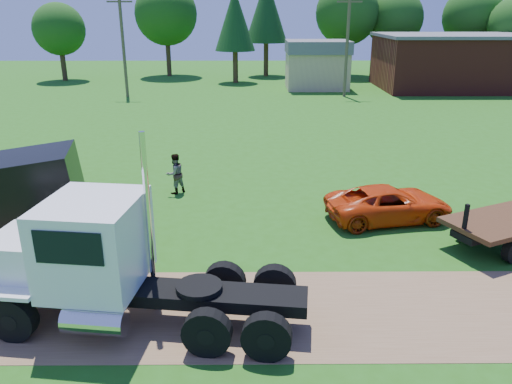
{
  "coord_description": "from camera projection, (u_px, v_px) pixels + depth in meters",
  "views": [
    {
      "loc": [
        -2.48,
        -11.3,
        7.5
      ],
      "look_at": [
        -2.37,
        4.86,
        1.6
      ],
      "focal_mm": 35.0,
      "sensor_mm": 36.0,
      "label": 1
    }
  ],
  "objects": [
    {
      "name": "white_semi_tractor",
      "position": [
        100.0,
        261.0,
        12.35
      ],
      "size": [
        8.15,
        3.55,
        4.82
      ],
      "rotation": [
        0.0,
        0.0,
        -0.12
      ],
      "color": "black",
      "rests_on": "ground"
    },
    {
      "name": "spectator_b",
      "position": [
        175.0,
        174.0,
        21.47
      ],
      "size": [
        1.08,
        1.07,
        1.76
      ],
      "primitive_type": "imported",
      "rotation": [
        0.0,
        0.0,
        3.87
      ],
      "color": "#999999",
      "rests_on": "ground"
    },
    {
      "name": "utility_poles",
      "position": [
        347.0,
        43.0,
        44.5
      ],
      "size": [
        42.2,
        0.28,
        9.0
      ],
      "color": "#4A3D2A",
      "rests_on": "ground"
    },
    {
      "name": "dirt_track",
      "position": [
        347.0,
        311.0,
        13.2
      ],
      "size": [
        120.0,
        4.2,
        0.01
      ],
      "primitive_type": "cube",
      "color": "brown",
      "rests_on": "ground"
    },
    {
      "name": "orange_pickup",
      "position": [
        389.0,
        204.0,
        18.76
      ],
      "size": [
        5.05,
        3.06,
        1.31
      ],
      "primitive_type": "imported",
      "rotation": [
        0.0,
        0.0,
        1.77
      ],
      "color": "red",
      "rests_on": "ground"
    },
    {
      "name": "brick_building",
      "position": [
        456.0,
        62.0,
        49.98
      ],
      "size": [
        15.4,
        10.4,
        5.3
      ],
      "color": "maroon",
      "rests_on": "ground"
    },
    {
      "name": "tree_row",
      "position": [
        323.0,
        17.0,
        57.41
      ],
      "size": [
        56.41,
        12.04,
        11.27
      ],
      "color": "#342315",
      "rests_on": "ground"
    },
    {
      "name": "ground",
      "position": [
        347.0,
        311.0,
        13.21
      ],
      "size": [
        140.0,
        140.0,
        0.0
      ],
      "primitive_type": "plane",
      "color": "#235B13",
      "rests_on": "ground"
    },
    {
      "name": "tan_shed",
      "position": [
        317.0,
        64.0,
        49.97
      ],
      "size": [
        6.2,
        5.4,
        4.7
      ],
      "color": "tan",
      "rests_on": "ground"
    }
  ]
}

